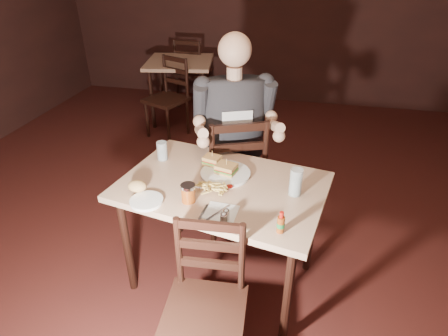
% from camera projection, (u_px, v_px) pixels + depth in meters
% --- Properties ---
extents(room_shell, '(7.00, 7.00, 7.00)m').
position_uv_depth(room_shell, '(212.00, 70.00, 2.05)').
color(room_shell, black).
rests_on(room_shell, ground).
extents(main_table, '(1.31, 0.99, 0.77)m').
position_uv_depth(main_table, '(222.00, 195.00, 2.25)').
color(main_table, tan).
rests_on(main_table, ground).
extents(bg_table, '(0.93, 0.93, 0.77)m').
position_uv_depth(bg_table, '(180.00, 68.00, 4.72)').
color(bg_table, tan).
rests_on(bg_table, ground).
extents(chair_far, '(0.61, 0.64, 0.99)m').
position_uv_depth(chair_far, '(233.00, 172.00, 2.86)').
color(chair_far, black).
rests_on(chair_far, ground).
extents(chair_near, '(0.43, 0.46, 0.86)m').
position_uv_depth(chair_near, '(204.00, 314.00, 1.83)').
color(chair_near, black).
rests_on(chair_near, ground).
extents(bg_chair_far, '(0.47, 0.51, 0.94)m').
position_uv_depth(bg_chair_far, '(193.00, 72.00, 5.29)').
color(bg_chair_far, black).
rests_on(bg_chair_far, ground).
extents(bg_chair_near, '(0.57, 0.59, 0.91)m').
position_uv_depth(bg_chair_near, '(166.00, 99.00, 4.37)').
color(bg_chair_near, black).
rests_on(bg_chair_near, ground).
extents(diner, '(0.72, 0.65, 1.01)m').
position_uv_depth(diner, '(235.00, 110.00, 2.55)').
color(diner, '#27272B').
rests_on(diner, chair_far).
extents(dinner_plate, '(0.35, 0.35, 0.02)m').
position_uv_depth(dinner_plate, '(225.00, 174.00, 2.29)').
color(dinner_plate, white).
rests_on(dinner_plate, main_table).
extents(sandwich_left, '(0.12, 0.11, 0.09)m').
position_uv_depth(sandwich_left, '(212.00, 158.00, 2.35)').
color(sandwich_left, tan).
rests_on(sandwich_left, dinner_plate).
extents(sandwich_right, '(0.14, 0.12, 0.10)m').
position_uv_depth(sandwich_right, '(226.00, 166.00, 2.26)').
color(sandwich_right, tan).
rests_on(sandwich_right, dinner_plate).
extents(fries_pile, '(0.27, 0.21, 0.04)m').
position_uv_depth(fries_pile, '(210.00, 186.00, 2.13)').
color(fries_pile, '#E5BF5A').
rests_on(fries_pile, dinner_plate).
extents(ketchup_dollop, '(0.05, 0.05, 0.01)m').
position_uv_depth(ketchup_dollop, '(229.00, 186.00, 2.15)').
color(ketchup_dollop, maroon).
rests_on(ketchup_dollop, dinner_plate).
extents(glass_left, '(0.08, 0.08, 0.12)m').
position_uv_depth(glass_left, '(162.00, 151.00, 2.44)').
color(glass_left, silver).
rests_on(glass_left, main_table).
extents(glass_right, '(0.08, 0.08, 0.16)m').
position_uv_depth(glass_right, '(296.00, 182.00, 2.08)').
color(glass_right, silver).
rests_on(glass_right, main_table).
extents(hot_sauce, '(0.04, 0.04, 0.12)m').
position_uv_depth(hot_sauce, '(281.00, 222.00, 1.81)').
color(hot_sauce, '#82370F').
rests_on(hot_sauce, main_table).
extents(salt_shaker, '(0.04, 0.04, 0.06)m').
position_uv_depth(salt_shaker, '(226.00, 215.00, 1.91)').
color(salt_shaker, white).
rests_on(salt_shaker, main_table).
extents(pepper_shaker, '(0.04, 0.04, 0.07)m').
position_uv_depth(pepper_shaker, '(224.00, 219.00, 1.87)').
color(pepper_shaker, '#38332D').
rests_on(pepper_shaker, main_table).
extents(syrup_dispenser, '(0.10, 0.10, 0.11)m').
position_uv_depth(syrup_dispenser, '(188.00, 193.00, 2.04)').
color(syrup_dispenser, '#82370F').
rests_on(syrup_dispenser, main_table).
extents(napkin, '(0.17, 0.16, 0.00)m').
position_uv_depth(napkin, '(221.00, 212.00, 1.97)').
color(napkin, white).
rests_on(napkin, main_table).
extents(knife, '(0.03, 0.21, 0.00)m').
position_uv_depth(knife, '(201.00, 216.00, 1.94)').
color(knife, silver).
rests_on(knife, napkin).
extents(fork, '(0.10, 0.16, 0.01)m').
position_uv_depth(fork, '(218.00, 213.00, 1.96)').
color(fork, silver).
rests_on(fork, napkin).
extents(side_plate, '(0.21, 0.21, 0.01)m').
position_uv_depth(side_plate, '(147.00, 202.00, 2.05)').
color(side_plate, white).
rests_on(side_plate, main_table).
extents(bread_roll, '(0.12, 0.11, 0.06)m').
position_uv_depth(bread_roll, '(137.00, 186.00, 2.11)').
color(bread_roll, tan).
rests_on(bread_roll, side_plate).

